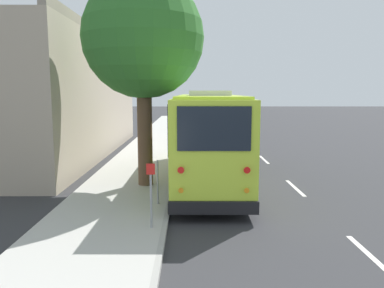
# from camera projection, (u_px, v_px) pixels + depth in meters

# --- Properties ---
(ground_plane) EXTENTS (160.00, 160.00, 0.00)m
(ground_plane) POSITION_uv_depth(u_px,v_px,m) (213.00, 182.00, 15.11)
(ground_plane) COLOR #333335
(sidewalk_slab) EXTENTS (80.00, 3.33, 0.15)m
(sidewalk_slab) POSITION_uv_depth(u_px,v_px,m) (130.00, 180.00, 15.08)
(sidewalk_slab) COLOR #B2AFA8
(sidewalk_slab) RESTS_ON ground
(curb_strip) EXTENTS (80.00, 0.14, 0.15)m
(curb_strip) POSITION_uv_depth(u_px,v_px,m) (173.00, 180.00, 15.09)
(curb_strip) COLOR #9D9A94
(curb_strip) RESTS_ON ground
(shuttle_bus) EXTENTS (10.48, 2.70, 3.65)m
(shuttle_bus) POSITION_uv_depth(u_px,v_px,m) (207.00, 133.00, 15.08)
(shuttle_bus) COLOR #BCDB38
(shuttle_bus) RESTS_ON ground
(parked_sedan_blue) EXTENTS (4.68, 2.07, 1.30)m
(parked_sedan_blue) POSITION_uv_depth(u_px,v_px,m) (197.00, 133.00, 27.58)
(parked_sedan_blue) COLOR navy
(parked_sedan_blue) RESTS_ON ground
(parked_sedan_tan) EXTENTS (4.68, 1.91, 1.30)m
(parked_sedan_tan) POSITION_uv_depth(u_px,v_px,m) (194.00, 125.00, 34.71)
(parked_sedan_tan) COLOR tan
(parked_sedan_tan) RESTS_ON ground
(parked_sedan_black) EXTENTS (4.60, 1.80, 1.26)m
(parked_sedan_black) POSITION_uv_depth(u_px,v_px,m) (192.00, 119.00, 42.04)
(parked_sedan_black) COLOR black
(parked_sedan_black) RESTS_ON ground
(street_tree) EXTENTS (4.37, 4.37, 8.25)m
(street_tree) POSITION_uv_depth(u_px,v_px,m) (143.00, 30.00, 13.48)
(street_tree) COLOR brown
(street_tree) RESTS_ON sidewalk_slab
(sign_post_near) EXTENTS (0.06, 0.22, 1.67)m
(sign_post_near) POSITION_uv_depth(u_px,v_px,m) (151.00, 195.00, 9.51)
(sign_post_near) COLOR gray
(sign_post_near) RESTS_ON sidewalk_slab
(sign_post_far) EXTENTS (0.06, 0.06, 1.38)m
(sign_post_far) POSITION_uv_depth(u_px,v_px,m) (158.00, 182.00, 11.57)
(sign_post_far) COLOR gray
(sign_post_far) RESTS_ON sidewalk_slab
(building_backdrop) EXTENTS (18.02, 6.32, 6.82)m
(building_backdrop) POSITION_uv_depth(u_px,v_px,m) (54.00, 99.00, 21.51)
(building_backdrop) COLOR tan
(building_backdrop) RESTS_ON ground
(lane_stripe_behind) EXTENTS (2.40, 0.14, 0.01)m
(lane_stripe_behind) POSITION_uv_depth(u_px,v_px,m) (372.00, 257.00, 8.24)
(lane_stripe_behind) COLOR silver
(lane_stripe_behind) RESTS_ON ground
(lane_stripe_mid) EXTENTS (2.40, 0.14, 0.01)m
(lane_stripe_mid) POSITION_uv_depth(u_px,v_px,m) (295.00, 188.00, 14.18)
(lane_stripe_mid) COLOR silver
(lane_stripe_mid) RESTS_ON ground
(lane_stripe_ahead) EXTENTS (2.40, 0.14, 0.01)m
(lane_stripe_ahead) POSITION_uv_depth(u_px,v_px,m) (264.00, 160.00, 20.13)
(lane_stripe_ahead) COLOR silver
(lane_stripe_ahead) RESTS_ON ground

